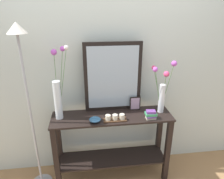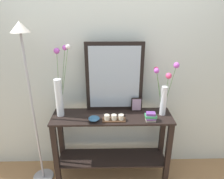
# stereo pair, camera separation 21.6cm
# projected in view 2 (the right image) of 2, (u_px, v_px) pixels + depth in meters

# --- Properties ---
(ground_plane) EXTENTS (7.00, 6.00, 0.02)m
(ground_plane) POSITION_uv_depth(u_px,v_px,m) (112.00, 175.00, 2.60)
(ground_plane) COLOR #997047
(wall_back) EXTENTS (6.40, 0.08, 2.70)m
(wall_back) POSITION_uv_depth(u_px,v_px,m) (111.00, 63.00, 2.37)
(wall_back) COLOR beige
(wall_back) RESTS_ON ground
(console_table) EXTENTS (1.32, 0.37, 0.84)m
(console_table) POSITION_uv_depth(u_px,v_px,m) (112.00, 140.00, 2.40)
(console_table) COLOR black
(console_table) RESTS_ON ground
(mirror_leaning) EXTENTS (0.63, 0.03, 0.78)m
(mirror_leaning) POSITION_uv_depth(u_px,v_px,m) (114.00, 78.00, 2.27)
(mirror_leaning) COLOR black
(mirror_leaning) RESTS_ON console_table
(tall_vase_left) EXTENTS (0.19, 0.21, 0.77)m
(tall_vase_left) POSITION_uv_depth(u_px,v_px,m) (60.00, 90.00, 2.20)
(tall_vase_left) COLOR silver
(tall_vase_left) RESTS_ON console_table
(vase_right) EXTENTS (0.25, 0.20, 0.60)m
(vase_right) POSITION_uv_depth(u_px,v_px,m) (164.00, 91.00, 2.21)
(vase_right) COLOR silver
(vase_right) RESTS_ON console_table
(candle_tray) EXTENTS (0.24, 0.09, 0.07)m
(candle_tray) POSITION_uv_depth(u_px,v_px,m) (114.00, 118.00, 2.17)
(candle_tray) COLOR #472D1C
(candle_tray) RESTS_ON console_table
(picture_frame_small) EXTENTS (0.12, 0.01, 0.16)m
(picture_frame_small) POSITION_uv_depth(u_px,v_px,m) (137.00, 105.00, 2.35)
(picture_frame_small) COLOR black
(picture_frame_small) RESTS_ON console_table
(decorative_bowl) EXTENTS (0.12, 0.12, 0.05)m
(decorative_bowl) POSITION_uv_depth(u_px,v_px,m) (94.00, 119.00, 2.17)
(decorative_bowl) COLOR #2D5B84
(decorative_bowl) RESTS_ON console_table
(book_stack) EXTENTS (0.12, 0.10, 0.09)m
(book_stack) POSITION_uv_depth(u_px,v_px,m) (151.00, 117.00, 2.16)
(book_stack) COLOR #B2A893
(book_stack) RESTS_ON console_table
(floor_lamp) EXTENTS (0.24, 0.24, 1.83)m
(floor_lamp) POSITION_uv_depth(u_px,v_px,m) (29.00, 83.00, 2.09)
(floor_lamp) COLOR #9E9EA3
(floor_lamp) RESTS_ON ground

